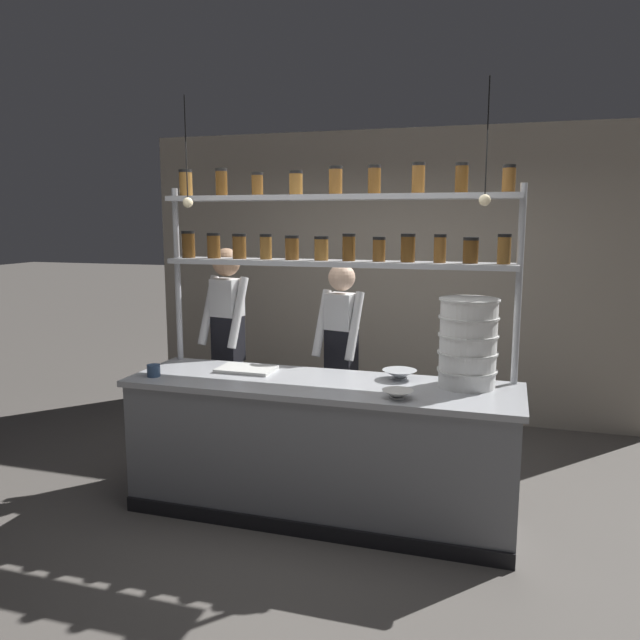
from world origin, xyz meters
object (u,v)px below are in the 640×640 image
object	(u,v)px
chef_left	(228,339)
serving_cup_front	(154,371)
container_stack	(468,343)
prep_bowl_near_left	(400,375)
prep_bowl_center_front	(398,394)
spice_shelf_unit	(332,238)
cutting_board	(246,369)
chef_center	(341,353)

from	to	relation	value
chef_left	serving_cup_front	bearing A→B (deg)	-89.11
container_stack	serving_cup_front	world-z (taller)	container_stack
chef_left	prep_bowl_near_left	world-z (taller)	chef_left
prep_bowl_near_left	prep_bowl_center_front	bearing A→B (deg)	-81.70
serving_cup_front	spice_shelf_unit	bearing A→B (deg)	25.00
spice_shelf_unit	serving_cup_front	distance (m)	1.53
prep_bowl_near_left	serving_cup_front	size ratio (longest dim) A/B	2.59
spice_shelf_unit	cutting_board	bearing A→B (deg)	-161.69
prep_bowl_near_left	chef_center	bearing A→B (deg)	134.81
cutting_board	prep_bowl_center_front	world-z (taller)	prep_bowl_center_front
spice_shelf_unit	chef_left	distance (m)	1.32
spice_shelf_unit	prep_bowl_center_front	size ratio (longest dim) A/B	13.03
serving_cup_front	chef_left	bearing A→B (deg)	79.97
chef_center	cutting_board	xyz separation A→B (m)	(-0.52, -0.65, -0.02)
serving_cup_front	chef_center	bearing A→B (deg)	42.56
chef_left	prep_bowl_center_front	bearing A→B (deg)	-19.45
chef_center	prep_bowl_center_front	world-z (taller)	chef_center
spice_shelf_unit	chef_left	size ratio (longest dim) A/B	1.42
chef_left	chef_center	size ratio (longest dim) A/B	1.07
container_stack	cutting_board	xyz separation A→B (m)	(-1.53, -0.03, -0.28)
chef_center	serving_cup_front	world-z (taller)	chef_center
spice_shelf_unit	prep_bowl_near_left	world-z (taller)	spice_shelf_unit
prep_bowl_near_left	prep_bowl_center_front	distance (m)	0.46
cutting_board	chef_left	bearing A→B (deg)	126.55
spice_shelf_unit	prep_bowl_near_left	xyz separation A→B (m)	(0.51, -0.11, -0.91)
container_stack	cutting_board	distance (m)	1.55
chef_center	prep_bowl_near_left	xyz separation A→B (m)	(0.56, -0.56, 0.00)
chef_center	cutting_board	size ratio (longest dim) A/B	4.12
container_stack	cutting_board	size ratio (longest dim) A/B	1.43
prep_bowl_near_left	container_stack	bearing A→B (deg)	-7.05
container_stack	prep_bowl_near_left	bearing A→B (deg)	172.95
prep_bowl_center_front	serving_cup_front	bearing A→B (deg)	178.57
prep_bowl_center_front	serving_cup_front	size ratio (longest dim) A/B	2.14
container_stack	prep_bowl_center_front	world-z (taller)	container_stack
chef_center	prep_bowl_near_left	world-z (taller)	chef_center
chef_left	prep_bowl_center_front	distance (m)	1.79
cutting_board	serving_cup_front	xyz separation A→B (m)	(-0.55, -0.33, 0.03)
spice_shelf_unit	cutting_board	xyz separation A→B (m)	(-0.58, -0.19, -0.92)
spice_shelf_unit	chef_left	xyz separation A→B (m)	(-0.97, 0.34, -0.83)
chef_left	prep_bowl_near_left	xyz separation A→B (m)	(1.48, -0.44, -0.08)
chef_left	container_stack	distance (m)	1.99
chef_center	prep_bowl_near_left	distance (m)	0.80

